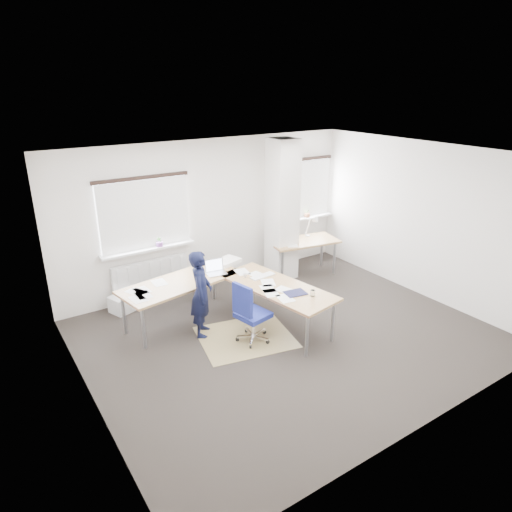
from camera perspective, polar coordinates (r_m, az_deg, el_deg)
ground at (r=7.35m, az=4.01°, el=-9.80°), size 6.00×6.00×0.00m
room_shell at (r=7.08m, az=3.31°, el=4.46°), size 6.04×5.04×2.82m
floor_mat at (r=7.27m, az=-1.31°, el=-10.09°), size 1.62×1.46×0.01m
white_crate at (r=8.33m, az=-16.07°, el=-5.61°), size 0.57×0.48×0.29m
desk_main at (r=7.39m, az=-3.18°, el=-3.55°), size 2.82×2.63×0.96m
desk_side at (r=9.34m, az=5.91°, el=1.69°), size 1.50×0.93×1.22m
task_chair at (r=7.04m, az=-0.58°, el=-8.62°), size 0.56×0.55×1.01m
person at (r=7.10m, az=-6.88°, el=-4.70°), size 0.56×0.61×1.40m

